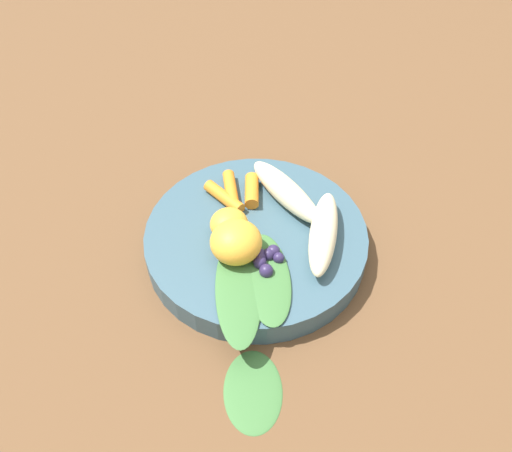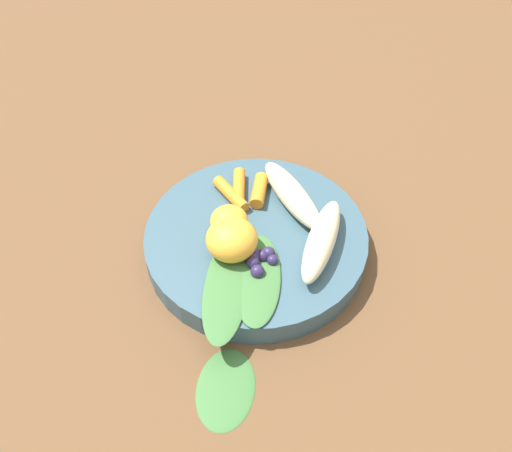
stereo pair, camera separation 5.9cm
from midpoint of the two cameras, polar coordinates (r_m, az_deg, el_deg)
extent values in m
plane|color=brown|center=(0.62, 2.72, -2.60)|extent=(2.40, 2.40, 0.00)
cylinder|color=#385666|center=(0.61, 2.77, -1.72)|extent=(0.25, 0.25, 0.03)
ellipsoid|color=beige|center=(0.62, 6.53, 3.15)|extent=(0.12, 0.09, 0.03)
ellipsoid|color=beige|center=(0.58, 9.81, -1.64)|extent=(0.12, 0.06, 0.03)
ellipsoid|color=#F4A833|center=(0.57, 0.43, -1.59)|extent=(0.05, 0.05, 0.04)
ellipsoid|color=#F4A833|center=(0.59, 0.03, 0.34)|extent=(0.04, 0.04, 0.03)
cylinder|color=orange|center=(0.63, 2.65, 3.63)|extent=(0.05, 0.02, 0.02)
cylinder|color=orange|center=(0.64, 0.83, 4.08)|extent=(0.05, 0.02, 0.01)
cylinder|color=orange|center=(0.63, 0.00, 3.24)|extent=(0.05, 0.05, 0.01)
sphere|color=#2D234C|center=(0.57, 3.70, -3.29)|extent=(0.01, 0.01, 0.01)
sphere|color=#2D234C|center=(0.57, 0.74, -2.73)|extent=(0.01, 0.01, 0.01)
sphere|color=#2D234C|center=(0.57, 3.08, -3.54)|extent=(0.01, 0.01, 0.01)
sphere|color=#2D234C|center=(0.57, 2.96, -3.27)|extent=(0.01, 0.01, 0.01)
sphere|color=#2D234C|center=(0.56, 1.67, -2.43)|extent=(0.01, 0.01, 0.01)
sphere|color=#2D234C|center=(0.57, 3.09, -3.28)|extent=(0.01, 0.01, 0.01)
sphere|color=#2D234C|center=(0.57, 4.73, -3.78)|extent=(0.01, 0.01, 0.01)
sphere|color=#2D234C|center=(0.56, 3.00, -4.04)|extent=(0.01, 0.01, 0.01)
sphere|color=#2D234C|center=(0.56, 3.21, -4.99)|extent=(0.01, 0.01, 0.01)
sphere|color=#2D234C|center=(0.57, 2.86, -3.22)|extent=(0.01, 0.01, 0.01)
sphere|color=#2D234C|center=(0.57, 4.29, -3.02)|extent=(0.01, 0.01, 0.01)
cylinder|color=white|center=(0.58, 0.20, -2.69)|extent=(0.04, 0.04, 0.00)
ellipsoid|color=#3D7038|center=(0.55, 0.02, -6.49)|extent=(0.14, 0.05, 0.01)
ellipsoid|color=#3D7038|center=(0.56, 3.22, -5.71)|extent=(0.12, 0.05, 0.01)
ellipsoid|color=#3D7038|center=(0.53, 0.13, -16.85)|extent=(0.09, 0.06, 0.01)
camera|label=1|loc=(0.03, -87.13, 3.17)|focal=38.05mm
camera|label=2|loc=(0.03, 92.87, -3.17)|focal=38.05mm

